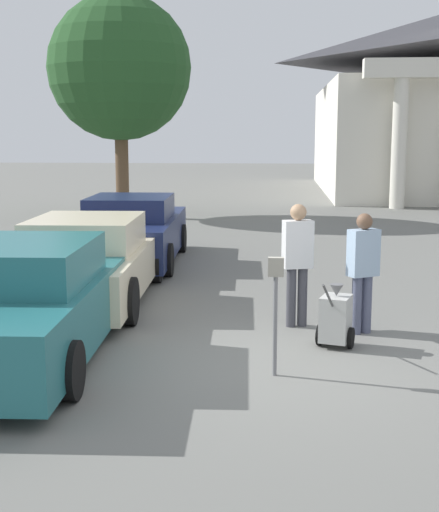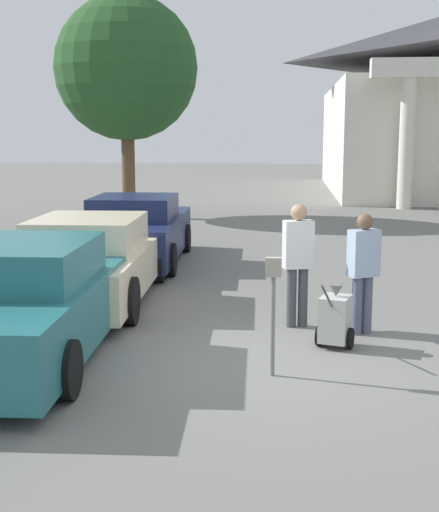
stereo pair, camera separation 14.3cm
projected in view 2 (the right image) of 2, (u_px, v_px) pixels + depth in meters
name	position (u px, v px, depth m)	size (l,w,h in m)	color
ground_plane	(262.00, 367.00, 8.61)	(120.00, 120.00, 0.00)	slate
parked_car_teal	(27.00, 302.00, 9.01)	(2.17, 5.13, 1.47)	#23666B
parked_car_cream	(91.00, 262.00, 11.91)	(2.19, 4.97, 1.43)	beige
parked_car_navy	(136.00, 231.00, 15.43)	(2.20, 4.84, 1.47)	#19234C
parking_meter	(273.00, 294.00, 8.14)	(0.18, 0.09, 1.40)	slate
person_worker	(298.00, 257.00, 10.24)	(0.46, 0.33, 1.80)	#3F3F47
person_supervisor	(363.00, 266.00, 9.88)	(0.47, 0.39, 1.70)	#515670
equipment_cart	(335.00, 319.00, 9.34)	(0.53, 1.00, 1.00)	#B2B2AD
shade_tree	(126.00, 69.00, 23.38)	(4.72, 4.72, 7.27)	brown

